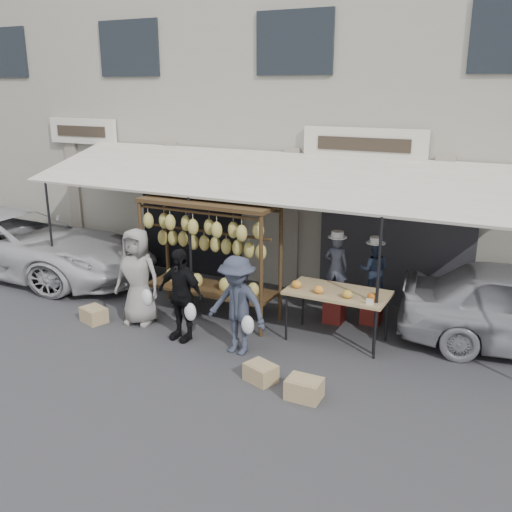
% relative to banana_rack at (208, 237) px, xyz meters
% --- Properties ---
extents(ground_plane, '(90.00, 90.00, 0.00)m').
position_rel_banana_rack_xyz_m(ground_plane, '(0.70, -1.29, -1.57)').
color(ground_plane, '#2D2D30').
extents(shophouse, '(24.00, 6.15, 7.30)m').
position_rel_banana_rack_xyz_m(shophouse, '(0.70, 5.21, 2.08)').
color(shophouse, '#9F9989').
rests_on(shophouse, ground_plane).
extents(awning, '(10.00, 2.35, 2.92)m').
position_rel_banana_rack_xyz_m(awning, '(0.71, 0.99, 1.01)').
color(awning, silver).
rests_on(awning, ground_plane).
extents(banana_rack, '(2.60, 0.90, 2.24)m').
position_rel_banana_rack_xyz_m(banana_rack, '(0.00, 0.00, 0.00)').
color(banana_rack, black).
rests_on(banana_rack, ground_plane).
extents(produce_table, '(1.70, 0.90, 1.04)m').
position_rel_banana_rack_xyz_m(produce_table, '(2.48, 0.05, -0.70)').
color(produce_table, tan).
rests_on(produce_table, ground_plane).
extents(vendor_left, '(0.45, 0.32, 1.17)m').
position_rel_banana_rack_xyz_m(vendor_left, '(2.18, 0.84, -0.50)').
color(vendor_left, '#393D4A').
rests_on(vendor_left, stool_left).
extents(vendor_right, '(0.60, 0.51, 1.07)m').
position_rel_banana_rack_xyz_m(vendor_right, '(2.81, 1.10, -0.54)').
color(vendor_right, '#26324B').
rests_on(vendor_right, stool_right).
extents(customer_left, '(0.94, 0.68, 1.79)m').
position_rel_banana_rack_xyz_m(customer_left, '(-1.01, -0.81, -0.67)').
color(customer_left, gray).
rests_on(customer_left, ground_plane).
extents(customer_mid, '(0.99, 0.51, 1.62)m').
position_rel_banana_rack_xyz_m(customer_mid, '(0.07, -1.04, -0.76)').
color(customer_mid, black).
rests_on(customer_mid, ground_plane).
extents(customer_right, '(1.11, 0.70, 1.65)m').
position_rel_banana_rack_xyz_m(customer_right, '(1.19, -1.08, -0.74)').
color(customer_right, '#303645').
rests_on(customer_right, ground_plane).
extents(stool_left, '(0.41, 0.41, 0.48)m').
position_rel_banana_rack_xyz_m(stool_left, '(2.18, 0.84, -1.32)').
color(stool_left, maroon).
rests_on(stool_left, ground_plane).
extents(stool_right, '(0.38, 0.38, 0.49)m').
position_rel_banana_rack_xyz_m(stool_right, '(2.81, 1.10, -1.32)').
color(stool_right, maroon).
rests_on(stool_right, ground_plane).
extents(crate_near_a, '(0.53, 0.47, 0.27)m').
position_rel_banana_rack_xyz_m(crate_near_a, '(1.95, -1.76, -1.43)').
color(crate_near_a, tan).
rests_on(crate_near_a, ground_plane).
extents(crate_near_b, '(0.49, 0.38, 0.29)m').
position_rel_banana_rack_xyz_m(crate_near_b, '(2.71, -1.92, -1.42)').
color(crate_near_b, tan).
rests_on(crate_near_b, ground_plane).
extents(crate_far, '(0.54, 0.47, 0.28)m').
position_rel_banana_rack_xyz_m(crate_far, '(-1.79, -1.18, -1.43)').
color(crate_far, tan).
rests_on(crate_far, ground_plane).
extents(van, '(5.07, 2.39, 2.10)m').
position_rel_banana_rack_xyz_m(van, '(-5.64, 0.39, -0.52)').
color(van, silver).
rests_on(van, ground_plane).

